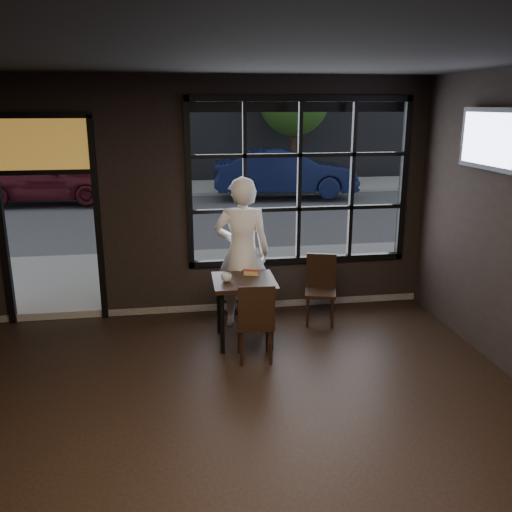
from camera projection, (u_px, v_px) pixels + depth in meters
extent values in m
cube|color=black|center=(249.00, 469.00, 4.37)|extent=(6.00, 7.00, 0.02)
cube|color=black|center=(247.00, 43.00, 3.49)|extent=(6.00, 7.00, 0.02)
cube|color=black|center=(299.00, 182.00, 7.38)|extent=(3.06, 0.12, 2.28)
cube|color=orange|center=(42.00, 144.00, 6.75)|extent=(1.20, 0.06, 0.70)
cube|color=#545456|center=(181.00, 163.00, 27.20)|extent=(60.00, 41.00, 0.04)
cube|color=black|center=(244.00, 311.00, 6.59)|extent=(0.76, 0.76, 0.81)
cube|color=black|center=(255.00, 320.00, 6.12)|extent=(0.43, 0.43, 0.94)
cube|color=black|center=(321.00, 291.00, 7.14)|extent=(0.49, 0.49, 0.91)
imported|color=white|center=(242.00, 253.00, 6.96)|extent=(0.79, 0.59, 1.97)
imported|color=silver|center=(226.00, 278.00, 6.41)|extent=(0.14, 0.14, 0.10)
cube|color=black|center=(492.00, 139.00, 5.87)|extent=(0.13, 1.13, 0.66)
imported|color=#0F173B|center=(285.00, 173.00, 16.54)|extent=(4.43, 1.87, 1.42)
imported|color=#4B1119|center=(44.00, 178.00, 15.52)|extent=(4.14, 1.88, 1.38)
cylinder|color=#332114|center=(93.00, 158.00, 17.70)|extent=(0.20, 0.20, 2.23)
sphere|color=#305B1B|center=(88.00, 101.00, 17.21)|extent=(2.43, 2.43, 2.43)
cylinder|color=#332114|center=(293.00, 154.00, 19.30)|extent=(0.20, 0.20, 2.25)
sphere|color=#2A5321|center=(294.00, 100.00, 18.81)|extent=(2.46, 2.46, 2.46)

